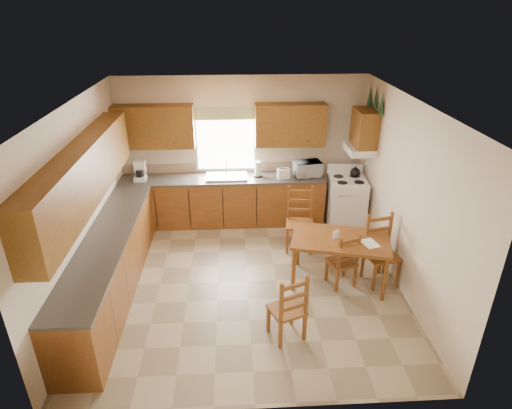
{
  "coord_description": "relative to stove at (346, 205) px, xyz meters",
  "views": [
    {
      "loc": [
        -0.17,
        -5.35,
        3.88
      ],
      "look_at": [
        0.15,
        0.3,
        1.15
      ],
      "focal_mm": 30.0,
      "sensor_mm": 36.0,
      "label": 1
    }
  ],
  "objects": [
    {
      "name": "backsplash",
      "position": [
        -2.25,
        0.64,
        0.53
      ],
      "size": [
        3.75,
        0.01,
        0.18
      ],
      "primitive_type": "cube",
      "color": "#9C7C63",
      "rests_on": "counter_back"
    },
    {
      "name": "window_valance",
      "position": [
        -2.18,
        0.59,
        1.57
      ],
      "size": [
        1.19,
        0.01,
        0.24
      ],
      "primitive_type": "cube",
      "color": "#466D35",
      "rests_on": "wall_back"
    },
    {
      "name": "chair_near_right",
      "position": [
        -0.49,
        -1.72,
        -0.04
      ],
      "size": [
        0.47,
        0.46,
        0.88
      ],
      "primitive_type": "cube",
      "rotation": [
        0.0,
        0.0,
        3.47
      ],
      "color": "brown",
      "rests_on": "floor"
    },
    {
      "name": "wall_right",
      "position": [
        0.37,
        -1.6,
        0.87
      ],
      "size": [
        4.5,
        4.5,
        0.0
      ],
      "primitive_type": "plane",
      "color": "beige",
      "rests_on": "floor"
    },
    {
      "name": "chair_near_left",
      "position": [
        -1.43,
        -2.78,
        -0.0
      ],
      "size": [
        0.51,
        0.5,
        0.95
      ],
      "primitive_type": "cube",
      "rotation": [
        0.0,
        0.0,
        3.53
      ],
      "color": "brown",
      "rests_on": "floor"
    },
    {
      "name": "coffeemaker",
      "position": [
        -3.73,
        0.32,
        0.63
      ],
      "size": [
        0.27,
        0.3,
        0.37
      ],
      "primitive_type": "cube",
      "rotation": [
        0.0,
        0.0,
        -0.21
      ],
      "color": "white",
      "rests_on": "counter_back"
    },
    {
      "name": "wall_back",
      "position": [
        -1.88,
        0.65,
        0.87
      ],
      "size": [
        4.5,
        4.5,
        0.0
      ],
      "primitive_type": "plane",
      "color": "beige",
      "rests_on": "floor"
    },
    {
      "name": "range_hood",
      "position": [
        0.15,
        0.05,
        1.04
      ],
      "size": [
        0.44,
        0.62,
        0.12
      ],
      "primitive_type": "cube",
      "color": "white",
      "rests_on": "wall_right"
    },
    {
      "name": "wall_front",
      "position": [
        -1.88,
        -3.85,
        0.87
      ],
      "size": [
        4.5,
        4.5,
        0.0
      ],
      "primitive_type": "plane",
      "color": "beige",
      "rests_on": "floor"
    },
    {
      "name": "lower_cab_back",
      "position": [
        -2.25,
        0.35,
        -0.04
      ],
      "size": [
        3.75,
        0.6,
        0.88
      ],
      "primitive_type": "cube",
      "color": "brown",
      "rests_on": "floor"
    },
    {
      "name": "upper_cab_left",
      "position": [
        -3.96,
        -1.75,
        1.38
      ],
      "size": [
        0.33,
        3.6,
        0.75
      ],
      "primitive_type": "cube",
      "color": "brown",
      "rests_on": "wall_left"
    },
    {
      "name": "pine_decal_c",
      "position": [
        0.33,
        0.37,
        1.9
      ],
      "size": [
        0.22,
        0.22,
        0.36
      ],
      "primitive_type": "cone",
      "color": "#1D4629",
      "rests_on": "wall_right"
    },
    {
      "name": "counter_left",
      "position": [
        -3.83,
        -1.75,
        0.42
      ],
      "size": [
        0.63,
        3.6,
        0.04
      ],
      "primitive_type": "cube",
      "color": "#443E38",
      "rests_on": "lower_cab_left"
    },
    {
      "name": "sink_basin",
      "position": [
        -2.18,
        0.35,
        0.46
      ],
      "size": [
        0.75,
        0.45,
        0.04
      ],
      "primitive_type": "cube",
      "color": "silver",
      "rests_on": "counter_back"
    },
    {
      "name": "upper_cab_back_right",
      "position": [
        -1.02,
        0.49,
        1.38
      ],
      "size": [
        1.25,
        0.33,
        0.75
      ],
      "primitive_type": "cube",
      "color": "brown",
      "rests_on": "wall_back"
    },
    {
      "name": "counter_back",
      "position": [
        -2.25,
        0.35,
        0.42
      ],
      "size": [
        3.75,
        0.63,
        0.04
      ],
      "primitive_type": "cube",
      "color": "#443E38",
      "rests_on": "lower_cab_back"
    },
    {
      "name": "table_card",
      "position": [
        -0.59,
        -1.66,
        0.33
      ],
      "size": [
        0.1,
        0.05,
        0.13
      ],
      "primitive_type": "cube",
      "rotation": [
        0.0,
        0.0,
        0.37
      ],
      "color": "white",
      "rests_on": "dining_table"
    },
    {
      "name": "lower_cab_left",
      "position": [
        -3.83,
        -1.75,
        -0.04
      ],
      "size": [
        0.6,
        3.6,
        0.88
      ],
      "primitive_type": "cube",
      "color": "brown",
      "rests_on": "floor"
    },
    {
      "name": "microwave",
      "position": [
        -0.69,
        0.35,
        0.58
      ],
      "size": [
        0.51,
        0.41,
        0.27
      ],
      "primitive_type": "imported",
      "rotation": [
        0.0,
        0.0,
        0.2
      ],
      "color": "white",
      "rests_on": "counter_back"
    },
    {
      "name": "upper_cab_stove",
      "position": [
        0.2,
        0.05,
        1.42
      ],
      "size": [
        0.33,
        0.62,
        0.62
      ],
      "primitive_type": "cube",
      "color": "brown",
      "rests_on": "wall_right"
    },
    {
      "name": "paper_towel",
      "position": [
        -1.6,
        0.38,
        0.59
      ],
      "size": [
        0.16,
        0.16,
        0.29
      ],
      "primitive_type": "cylinder",
      "rotation": [
        0.0,
        0.0,
        0.41
      ],
      "color": "white",
      "rests_on": "counter_back"
    },
    {
      "name": "window_pane",
      "position": [
        -2.18,
        0.62,
        1.07
      ],
      "size": [
        1.05,
        0.01,
        1.1
      ],
      "primitive_type": "cube",
      "color": "white",
      "rests_on": "wall_back"
    },
    {
      "name": "wall_left",
      "position": [
        -4.13,
        -1.6,
        0.87
      ],
      "size": [
        4.5,
        4.5,
        0.0
      ],
      "primitive_type": "plane",
      "color": "beige",
      "rests_on": "floor"
    },
    {
      "name": "dining_table",
      "position": [
        -0.52,
        -1.66,
        -0.1
      ],
      "size": [
        1.55,
        1.11,
        0.75
      ],
      "primitive_type": "cube",
      "rotation": [
        0.0,
        0.0,
        -0.24
      ],
      "color": "brown",
      "rests_on": "floor"
    },
    {
      "name": "ceiling",
      "position": [
        -1.88,
        -1.6,
        2.22
      ],
      "size": [
        4.5,
        4.5,
        0.0
      ],
      "primitive_type": "plane",
      "color": "#925E35",
      "rests_on": "floor"
    },
    {
      "name": "chair_far_left",
      "position": [
        -0.96,
        -0.68,
        0.06
      ],
      "size": [
        0.5,
        0.49,
        1.08
      ],
      "primitive_type": "cube",
      "rotation": [
        0.0,
        0.0,
        -0.13
      ],
      "color": "brown",
      "rests_on": "floor"
    },
    {
      "name": "stove",
      "position": [
        0.0,
        0.0,
        0.0
      ],
      "size": [
        0.7,
        0.72,
        0.96
      ],
      "primitive_type": "cube",
      "rotation": [
        0.0,
        0.0,
        -0.09
      ],
      "color": "white",
      "rests_on": "floor"
    },
    {
      "name": "upper_cab_back_left",
      "position": [
        -3.43,
        0.49,
        1.38
      ],
      "size": [
        1.41,
        0.33,
        0.75
      ],
      "primitive_type": "cube",
      "color": "brown",
      "rests_on": "wall_back"
    },
    {
      "name": "pine_decal_a",
      "position": [
        0.33,
        -0.27,
        1.9
      ],
      "size": [
        0.22,
        0.22,
        0.36
      ],
      "primitive_type": "cone",
      "color": "#1D4629",
      "rests_on": "wall_right"
    },
    {
      "name": "toaster",
      "position": [
        -1.14,
        0.26,
        0.53
      ],
      "size": [
        0.24,
        0.17,
        0.18
      ],
      "primitive_type": "cube",
      "rotation": [
        0.0,
        0.0,
        0.16
      ],
      "color": "white",
      "rests_on": "counter_back"
    },
    {
      "name": "pine_decal_b",
      "position": [
        0.33,
        0.05,
        1.94
      ],
      "size": [
        0.22,
        0.22,
        0.36
      ],
      "primitive_type": "cone",
      "color": "#1D4629",
      "rests_on": "wall_right"
    },
    {
      "name": "table_paper",
      "position": [
        -0.14,
        -1.83,
        0.27
      ],
      "size": [
        0.27,
        0.31,
        0.0
      ],
      "primitive_type": "cube",
      "rotation": [
        0.0,
        0.0,
        0.28
      ],
      "color": "white",
      "rests_on": "dining_table"
    },
    {
      "name": "floor",
      "position": [
        -1.88,
        -1.6,
        -0.48
      ],
      "size": [
        4.5,
        4.5,
        0.0
      ],
      "primitive_type": "plane",
      "color": "#9B8B6A",
      "rests_on": "ground"
    },
    {
      "name": "chair_far_right",
      "position": [
        0.11,
        -1.71,
        0.05
      ],
      "size": [
        0.52,
        0.5,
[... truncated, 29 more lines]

